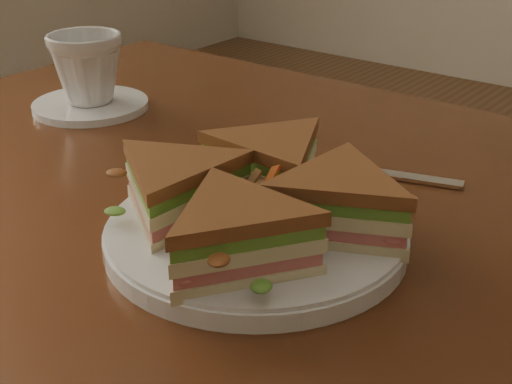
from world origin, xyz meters
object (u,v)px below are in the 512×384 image
(table, at_px, (279,292))
(knife, at_px, (355,170))
(spoon, at_px, (256,165))
(plate, at_px, (256,235))
(sandwich_wedges, at_px, (256,197))
(coffee_cup, at_px, (87,68))
(saucer, at_px, (91,105))

(table, distance_m, knife, 0.16)
(spoon, bearing_deg, plate, -35.77)
(plate, bearing_deg, sandwich_wedges, 0.00)
(plate, bearing_deg, knife, 93.14)
(plate, relative_size, coffee_cup, 2.71)
(spoon, relative_size, knife, 0.85)
(knife, bearing_deg, plate, -103.70)
(sandwich_wedges, relative_size, knife, 1.51)
(knife, height_order, coffee_cup, coffee_cup)
(saucer, bearing_deg, table, -12.28)
(saucer, bearing_deg, spoon, -4.26)
(spoon, bearing_deg, coffee_cup, -167.72)
(spoon, bearing_deg, table, -21.64)
(sandwich_wedges, distance_m, coffee_cup, 0.43)
(spoon, relative_size, saucer, 1.16)
(table, relative_size, plate, 4.50)
(plate, relative_size, sandwich_wedges, 0.84)
(knife, relative_size, saucer, 1.36)
(table, xyz_separation_m, sandwich_wedges, (0.03, -0.07, 0.14))
(saucer, bearing_deg, knife, 5.18)
(knife, distance_m, coffee_cup, 0.40)
(table, distance_m, plate, 0.13)
(sandwich_wedges, bearing_deg, table, 109.53)
(table, bearing_deg, plate, -70.47)
(saucer, bearing_deg, coffee_cup, 0.00)
(sandwich_wedges, xyz_separation_m, saucer, (-0.40, 0.15, -0.04))
(saucer, xyz_separation_m, coffee_cup, (0.00, 0.00, 0.05))
(sandwich_wedges, bearing_deg, coffee_cup, 159.14)
(plate, bearing_deg, table, 109.53)
(table, bearing_deg, sandwich_wedges, -70.47)
(plate, bearing_deg, coffee_cup, 159.14)
(table, distance_m, saucer, 0.40)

